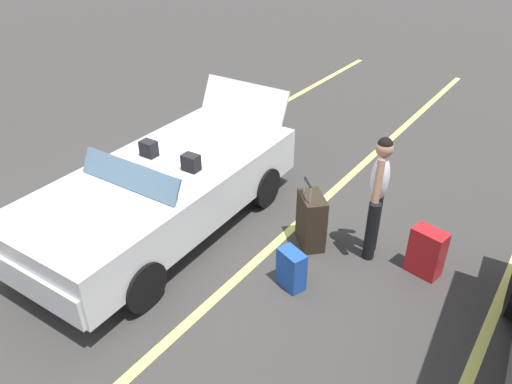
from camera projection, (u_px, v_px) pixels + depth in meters
The scene contains 9 objects.
ground_plane at pixel (166, 228), 6.87m from camera, with size 80.00×80.00×0.00m, color #383533.
lot_line_near at pixel (108, 200), 7.48m from camera, with size 18.00×0.12×0.01m, color #EAE066.
lot_line_mid at pixel (250, 267), 6.15m from camera, with size 18.00×0.12×0.01m, color #EAE066.
lot_line_far at pixel (471, 370), 4.82m from camera, with size 18.00×0.12×0.01m, color #EAE066.
convertible_car at pixel (152, 198), 6.42m from camera, with size 4.25×1.96×1.52m.
suitcase_large_black at pixel (311, 221), 6.37m from camera, with size 0.53×0.54×0.97m.
suitcase_medium_bright at pixel (426, 252), 5.91m from camera, with size 0.31×0.44×0.62m.
suitcase_small_carryon at pixel (292, 269), 5.73m from camera, with size 0.31×0.39×0.50m.
traveler_person at pixel (378, 192), 5.91m from camera, with size 0.60×0.30×1.65m.
Camera 1 is at (3.83, 4.27, 4.02)m, focal length 34.33 mm.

